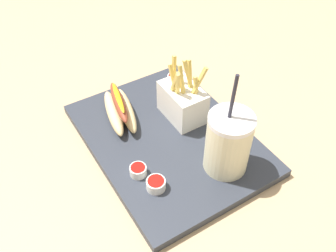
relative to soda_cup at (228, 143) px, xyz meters
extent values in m
cube|color=tan|center=(0.13, 0.06, -0.10)|extent=(2.40, 2.40, 0.02)
cube|color=#2D333D|center=(0.13, 0.06, -0.08)|extent=(0.44, 0.33, 0.02)
cylinder|color=beige|center=(0.00, 0.00, -0.01)|extent=(0.09, 0.09, 0.12)
cylinder|color=white|center=(0.00, 0.00, 0.06)|extent=(0.09, 0.09, 0.01)
cylinder|color=#262633|center=(0.01, 0.00, 0.11)|extent=(0.01, 0.01, 0.10)
cube|color=white|center=(0.17, -0.01, -0.03)|extent=(0.11, 0.07, 0.08)
cube|color=#E5C660|center=(0.17, 0.01, 0.03)|extent=(0.03, 0.01, 0.08)
cube|color=#E5C660|center=(0.17, -0.03, 0.03)|extent=(0.03, 0.01, 0.09)
cube|color=#E5C660|center=(0.17, 0.00, 0.04)|extent=(0.03, 0.01, 0.08)
cube|color=#E5C660|center=(0.19, 0.01, 0.03)|extent=(0.03, 0.01, 0.07)
cube|color=#E5C660|center=(0.16, 0.01, 0.04)|extent=(0.02, 0.01, 0.07)
cube|color=#E5C660|center=(0.21, -0.01, 0.04)|extent=(0.01, 0.01, 0.08)
cube|color=#E5C660|center=(0.15, -0.02, 0.02)|extent=(0.01, 0.02, 0.08)
cube|color=#E5C660|center=(0.18, 0.00, 0.03)|extent=(0.02, 0.01, 0.06)
cube|color=#E5C660|center=(0.14, -0.03, 0.04)|extent=(0.02, 0.03, 0.09)
cube|color=#E5C660|center=(0.17, -0.02, 0.04)|extent=(0.01, 0.03, 0.09)
ellipsoid|color=#E5C689|center=(0.24, 0.10, -0.05)|extent=(0.16, 0.07, 0.04)
ellipsoid|color=#E5C689|center=(0.25, 0.13, -0.05)|extent=(0.16, 0.07, 0.04)
ellipsoid|color=brown|center=(0.24, 0.12, -0.02)|extent=(0.14, 0.06, 0.02)
ellipsoid|color=gold|center=(0.24, 0.12, -0.01)|extent=(0.11, 0.04, 0.01)
cylinder|color=white|center=(0.02, 0.15, -0.06)|extent=(0.04, 0.04, 0.02)
cylinder|color=#B2140F|center=(0.02, 0.15, -0.05)|extent=(0.03, 0.03, 0.01)
cylinder|color=white|center=(0.07, 0.16, -0.06)|extent=(0.03, 0.03, 0.02)
cylinder|color=#B2140F|center=(0.07, 0.16, -0.05)|extent=(0.03, 0.03, 0.01)
cylinder|color=white|center=(0.30, -0.06, -0.06)|extent=(0.03, 0.03, 0.02)
cylinder|color=#B2140F|center=(0.30, -0.06, -0.05)|extent=(0.03, 0.03, 0.01)
camera|label=1|loc=(-0.36, 0.36, 0.53)|focal=39.99mm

